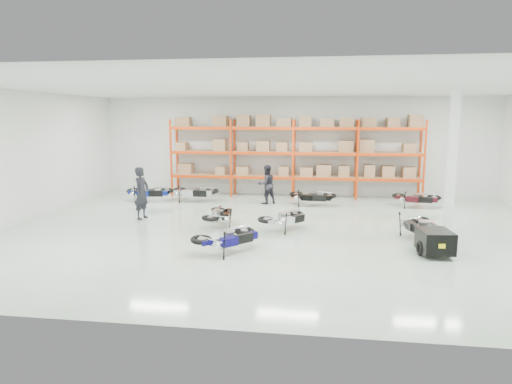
# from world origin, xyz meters

# --- Properties ---
(room) EXTENTS (18.00, 18.00, 18.00)m
(room) POSITION_xyz_m (0.00, 0.00, 2.25)
(room) COLOR #AFC3B3
(room) RESTS_ON ground
(pallet_rack) EXTENTS (11.28, 0.98, 3.62)m
(pallet_rack) POSITION_xyz_m (-0.00, 6.45, 2.26)
(pallet_rack) COLOR red
(pallet_rack) RESTS_ON ground
(structural_column) EXTENTS (0.25, 0.25, 4.50)m
(structural_column) POSITION_xyz_m (5.20, 0.50, 2.25)
(structural_column) COLOR white
(structural_column) RESTS_ON ground
(moto_blue_centre) EXTENTS (1.78, 1.84, 1.11)m
(moto_blue_centre) POSITION_xyz_m (-1.20, -2.55, 0.52)
(moto_blue_centre) COLOR #0C074C
(moto_blue_centre) RESTS_ON ground
(moto_silver_left) EXTENTS (1.65, 1.74, 1.04)m
(moto_silver_left) POSITION_xyz_m (0.14, 0.13, 0.49)
(moto_silver_left) COLOR silver
(moto_silver_left) RESTS_ON ground
(moto_black_far_left) EXTENTS (0.79, 1.57, 1.01)m
(moto_black_far_left) POSITION_xyz_m (-2.08, 0.42, 0.48)
(moto_black_far_left) COLOR black
(moto_black_far_left) RESTS_ON ground
(moto_touring_right) EXTENTS (1.15, 1.85, 1.12)m
(moto_touring_right) POSITION_xyz_m (4.21, -0.51, 0.53)
(moto_touring_right) COLOR black
(moto_touring_right) RESTS_ON ground
(trailer) EXTENTS (0.87, 1.66, 0.69)m
(trailer) POSITION_xyz_m (4.21, -2.11, 0.40)
(trailer) COLOR black
(trailer) RESTS_ON ground
(moto_back_a) EXTENTS (1.85, 1.09, 1.14)m
(moto_back_a) POSITION_xyz_m (-6.06, 4.31, 0.54)
(moto_back_a) COLOR navy
(moto_back_a) RESTS_ON ground
(moto_back_b) EXTENTS (1.81, 0.97, 1.14)m
(moto_back_b) POSITION_xyz_m (-4.15, 4.60, 0.54)
(moto_back_b) COLOR #B6BAC0
(moto_back_b) RESTS_ON ground
(moto_back_c) EXTENTS (1.76, 1.04, 1.08)m
(moto_back_c) POSITION_xyz_m (0.90, 4.34, 0.51)
(moto_back_c) COLOR black
(moto_back_c) RESTS_ON ground
(moto_back_d) EXTENTS (1.72, 1.03, 1.05)m
(moto_back_d) POSITION_xyz_m (5.06, 4.58, 0.50)
(moto_back_d) COLOR #3A0B13
(moto_back_d) RESTS_ON ground
(person_left) EXTENTS (0.58, 0.75, 1.86)m
(person_left) POSITION_xyz_m (-5.07, 1.09, 0.93)
(person_left) COLOR black
(person_left) RESTS_ON ground
(person_back) EXTENTS (1.01, 0.97, 1.64)m
(person_back) POSITION_xyz_m (-1.01, 4.55, 0.82)
(person_back) COLOR black
(person_back) RESTS_ON ground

